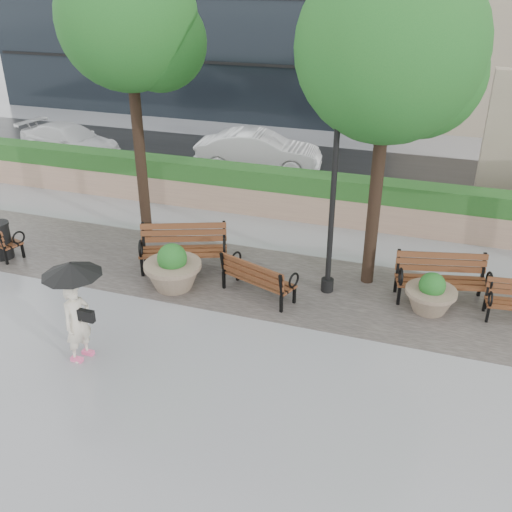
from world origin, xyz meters
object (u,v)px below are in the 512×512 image
(trash_bin, at_px, (1,241))
(bench_2, at_px, (258,285))
(car_right, at_px, (259,152))
(bench_3, at_px, (440,288))
(bench_1, at_px, (184,257))
(planter_right, at_px, (430,296))
(planter_left, at_px, (173,271))
(car_left, at_px, (70,141))
(pedestrian, at_px, (75,302))
(lamppost, at_px, (332,208))

(trash_bin, bearing_deg, bench_2, 2.30)
(car_right, bearing_deg, bench_3, -145.73)
(bench_1, relative_size, planter_right, 2.05)
(planter_right, bearing_deg, planter_left, -171.34)
(planter_right, height_order, car_left, car_left)
(trash_bin, bearing_deg, planter_right, 4.72)
(planter_left, xyz_separation_m, car_right, (-0.82, 8.53, 0.30))
(bench_3, relative_size, pedestrian, 1.04)
(bench_1, xyz_separation_m, bench_3, (5.88, 0.49, -0.02))
(bench_1, distance_m, planter_left, 0.90)
(bench_1, relative_size, lamppost, 0.48)
(planter_left, height_order, car_right, car_right)
(planter_left, xyz_separation_m, planter_right, (5.56, 0.85, -0.07))
(planter_left, bearing_deg, bench_1, 99.28)
(car_left, bearing_deg, bench_3, -105.05)
(bench_1, xyz_separation_m, lamppost, (3.48, 0.09, 1.69))
(bench_3, distance_m, car_left, 15.45)
(car_right, bearing_deg, bench_1, 176.86)
(lamppost, distance_m, pedestrian, 5.47)
(bench_3, bearing_deg, planter_left, -179.97)
(bench_3, relative_size, planter_left, 1.58)
(planter_left, height_order, lamppost, lamppost)
(bench_3, bearing_deg, lamppost, 175.88)
(bench_1, height_order, pedestrian, pedestrian)
(bench_1, height_order, planter_left, bench_1)
(planter_right, relative_size, car_right, 0.24)
(planter_left, distance_m, car_left, 11.44)
(planter_right, bearing_deg, bench_2, -170.89)
(bench_2, xyz_separation_m, planter_right, (3.63, 0.58, 0.08))
(bench_1, xyz_separation_m, car_right, (-0.68, 7.65, 0.40))
(bench_3, xyz_separation_m, pedestrian, (-6.18, -4.26, 0.89))
(car_left, bearing_deg, bench_1, -120.92)
(bench_2, relative_size, car_left, 0.43)
(planter_left, height_order, planter_right, planter_left)
(bench_2, distance_m, planter_left, 1.95)
(bench_1, bearing_deg, bench_3, -16.72)
(bench_3, height_order, car_left, car_left)
(bench_2, bearing_deg, planter_right, -150.87)
(planter_right, distance_m, car_right, 9.99)
(bench_3, xyz_separation_m, planter_left, (-5.74, -1.37, 0.12))
(planter_right, distance_m, car_left, 15.52)
(planter_right, xyz_separation_m, car_right, (-6.38, 7.68, 0.37))
(planter_right, xyz_separation_m, pedestrian, (-6.01, -3.74, 0.85))
(bench_3, height_order, lamppost, lamppost)
(car_right, height_order, pedestrian, pedestrian)
(bench_3, distance_m, pedestrian, 7.56)
(bench_3, height_order, planter_right, bench_3)
(bench_3, relative_size, trash_bin, 2.27)
(bench_3, bearing_deg, trash_bin, 174.08)
(bench_2, xyz_separation_m, car_right, (-2.75, 8.26, 0.45))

